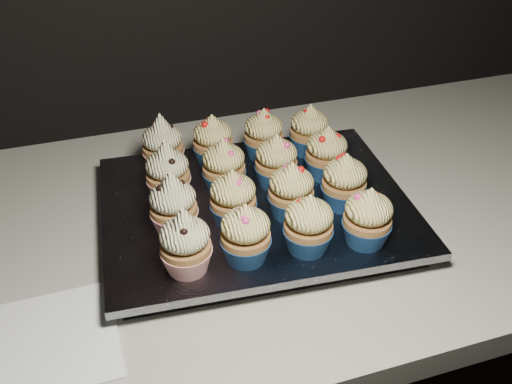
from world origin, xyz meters
TOP-DOWN VIEW (x-y plane):
  - worktop at (0.00, 1.70)m, footprint 2.44×0.64m
  - napkin at (-0.13, 1.53)m, footprint 0.15×0.15m
  - baking_tray at (0.17, 1.67)m, footprint 0.42×0.33m
  - foil_lining at (0.17, 1.67)m, footprint 0.45×0.37m
  - cupcake_0 at (0.04, 1.57)m, footprint 0.06×0.06m
  - cupcake_1 at (0.12, 1.56)m, footprint 0.06×0.06m
  - cupcake_2 at (0.20, 1.56)m, footprint 0.06×0.06m
  - cupcake_3 at (0.27, 1.55)m, footprint 0.06×0.06m
  - cupcake_4 at (0.04, 1.65)m, footprint 0.06×0.06m
  - cupcake_5 at (0.12, 1.64)m, footprint 0.06×0.06m
  - cupcake_6 at (0.20, 1.63)m, footprint 0.06×0.06m
  - cupcake_7 at (0.28, 1.63)m, footprint 0.06×0.06m
  - cupcake_8 at (0.05, 1.72)m, footprint 0.06×0.06m
  - cupcake_9 at (0.13, 1.72)m, footprint 0.06×0.06m
  - cupcake_10 at (0.21, 1.71)m, footprint 0.06×0.06m
  - cupcake_11 at (0.29, 1.71)m, footprint 0.06×0.06m
  - cupcake_12 at (0.06, 1.80)m, footprint 0.06×0.06m
  - cupcake_13 at (0.14, 1.79)m, footprint 0.06×0.06m
  - cupcake_14 at (0.22, 1.79)m, footprint 0.06×0.06m
  - cupcake_15 at (0.29, 1.78)m, footprint 0.06×0.06m

SIDE VIEW (x-z plane):
  - worktop at x=0.00m, z-range 0.86..0.90m
  - napkin at x=-0.13m, z-range 0.90..0.90m
  - baking_tray at x=0.17m, z-range 0.90..0.92m
  - foil_lining at x=0.17m, z-range 0.92..0.93m
  - cupcake_1 at x=0.12m, z-range 0.93..1.01m
  - cupcake_2 at x=0.20m, z-range 0.93..1.01m
  - cupcake_3 at x=0.27m, z-range 0.93..1.01m
  - cupcake_5 at x=0.12m, z-range 0.93..1.01m
  - cupcake_6 at x=0.20m, z-range 0.93..1.01m
  - cupcake_7 at x=0.28m, z-range 0.93..1.01m
  - cupcake_9 at x=0.13m, z-range 0.93..1.01m
  - cupcake_10 at x=0.21m, z-range 0.93..1.01m
  - cupcake_11 at x=0.29m, z-range 0.93..1.01m
  - cupcake_13 at x=0.14m, z-range 0.93..1.01m
  - cupcake_14 at x=0.22m, z-range 0.93..1.01m
  - cupcake_15 at x=0.29m, z-range 0.93..1.01m
  - cupcake_0 at x=0.04m, z-range 0.93..1.02m
  - cupcake_4 at x=0.04m, z-range 0.93..1.02m
  - cupcake_8 at x=0.05m, z-range 0.93..1.02m
  - cupcake_12 at x=0.06m, z-range 0.93..1.02m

